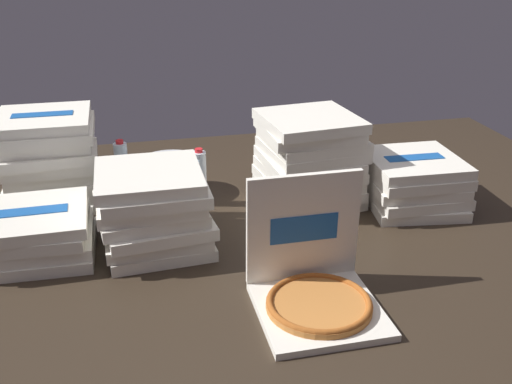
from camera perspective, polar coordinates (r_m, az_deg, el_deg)
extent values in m
cube|color=#2D2319|center=(2.27, 0.06, -4.51)|extent=(3.20, 2.40, 0.02)
cube|color=silver|center=(1.86, 5.90, -10.99)|extent=(0.36, 0.36, 0.02)
cylinder|color=#B77033|center=(1.85, 5.93, -10.47)|extent=(0.32, 0.32, 0.02)
torus|color=#9C501E|center=(1.84, 5.94, -10.24)|extent=(0.31, 0.31, 0.02)
cube|color=silver|center=(1.90, 4.46, -3.31)|extent=(0.36, 0.03, 0.36)
cube|color=#19519E|center=(1.89, 4.56, -3.45)|extent=(0.22, 0.01, 0.09)
cube|color=silver|center=(2.28, -19.40, -5.01)|extent=(0.37, 0.37, 0.04)
cube|color=silver|center=(2.27, -19.60, -3.99)|extent=(0.36, 0.36, 0.04)
cube|color=#19519E|center=(2.26, -19.68, -3.50)|extent=(0.24, 0.07, 0.00)
cube|color=silver|center=(2.25, -20.17, -3.16)|extent=(0.38, 0.38, 0.04)
cube|color=silver|center=(2.23, -20.19, -2.20)|extent=(0.37, 0.37, 0.04)
cube|color=#19519E|center=(2.22, -20.27, -1.68)|extent=(0.24, 0.07, 0.00)
cube|color=silver|center=(2.57, 4.97, -0.34)|extent=(0.41, 0.41, 0.04)
cube|color=#19519E|center=(2.56, 4.99, 0.11)|extent=(0.24, 0.10, 0.00)
cube|color=silver|center=(2.54, 4.93, 0.38)|extent=(0.41, 0.41, 0.04)
cube|color=silver|center=(2.53, 4.82, 1.30)|extent=(0.40, 0.40, 0.04)
cube|color=silver|center=(2.51, 4.98, 2.15)|extent=(0.40, 0.40, 0.04)
cube|color=#19519E|center=(2.50, 4.99, 2.62)|extent=(0.24, 0.09, 0.00)
cube|color=silver|center=(2.49, 4.95, 3.05)|extent=(0.38, 0.38, 0.04)
cube|color=#19519E|center=(2.49, 4.96, 3.53)|extent=(0.24, 0.08, 0.00)
cube|color=silver|center=(2.49, 5.22, 3.99)|extent=(0.40, 0.40, 0.04)
cube|color=#19519E|center=(2.48, 5.24, 4.47)|extent=(0.24, 0.09, 0.00)
cube|color=silver|center=(2.48, 5.31, 4.92)|extent=(0.39, 0.39, 0.04)
cube|color=silver|center=(2.46, 4.92, 5.82)|extent=(0.37, 0.37, 0.04)
cube|color=silver|center=(2.44, 5.05, 6.66)|extent=(0.40, 0.40, 0.04)
cube|color=silver|center=(2.68, -18.22, -0.43)|extent=(0.38, 0.38, 0.04)
cube|color=silver|center=(2.68, -18.30, 0.51)|extent=(0.36, 0.36, 0.04)
cube|color=silver|center=(2.66, -18.47, 1.27)|extent=(0.36, 0.36, 0.04)
cube|color=#19519E|center=(2.65, -18.53, 1.71)|extent=(0.24, 0.07, 0.00)
cube|color=silver|center=(2.65, -18.55, 2.20)|extent=(0.38, 0.38, 0.04)
cube|color=#19519E|center=(2.65, -18.61, 2.65)|extent=(0.24, 0.08, 0.00)
cube|color=silver|center=(2.63, -18.58, 2.95)|extent=(0.37, 0.37, 0.04)
cube|color=#19519E|center=(2.62, -18.65, 3.41)|extent=(0.24, 0.07, 0.00)
cube|color=silver|center=(2.61, -18.97, 3.71)|extent=(0.38, 0.38, 0.04)
cube|color=silver|center=(2.62, -19.15, 4.70)|extent=(0.36, 0.36, 0.04)
cube|color=silver|center=(2.59, -18.97, 5.52)|extent=(0.36, 0.36, 0.04)
cube|color=#19519E|center=(2.58, -19.03, 5.99)|extent=(0.24, 0.07, 0.00)
cube|color=silver|center=(2.59, -19.35, 6.41)|extent=(0.37, 0.37, 0.04)
cube|color=#19519E|center=(2.58, -19.41, 6.88)|extent=(0.24, 0.07, 0.00)
cube|color=silver|center=(2.23, -9.18, -4.48)|extent=(0.39, 0.39, 0.04)
cube|color=silver|center=(2.22, -9.40, -3.49)|extent=(0.37, 0.37, 0.04)
cube|color=silver|center=(2.19, -9.29, -2.67)|extent=(0.40, 0.40, 0.04)
cube|color=silver|center=(2.18, -9.95, -1.55)|extent=(0.39, 0.39, 0.04)
cube|color=silver|center=(2.17, -9.89, -0.55)|extent=(0.36, 0.36, 0.04)
cube|color=silver|center=(2.14, -9.56, 0.37)|extent=(0.36, 0.36, 0.04)
cube|color=#19519E|center=(2.13, -9.60, 0.92)|extent=(0.24, 0.07, 0.00)
cube|color=silver|center=(2.13, -10.06, 1.48)|extent=(0.36, 0.36, 0.04)
cube|color=silver|center=(2.59, 14.46, -0.83)|extent=(0.41, 0.41, 0.04)
cube|color=silver|center=(2.57, 14.47, 0.03)|extent=(0.37, 0.37, 0.04)
cube|color=#19519E|center=(2.57, 14.52, 0.49)|extent=(0.24, 0.07, 0.00)
cube|color=silver|center=(2.57, 14.44, 0.96)|extent=(0.40, 0.40, 0.04)
cube|color=silver|center=(2.54, 14.58, 1.76)|extent=(0.38, 0.38, 0.04)
cube|color=silver|center=(2.54, 14.58, 2.69)|extent=(0.38, 0.38, 0.04)
cube|color=#19519E|center=(2.53, 14.64, 3.16)|extent=(0.24, 0.07, 0.00)
cylinder|color=#B7BABF|center=(2.63, -8.02, 1.46)|extent=(0.26, 0.26, 0.15)
cylinder|color=white|center=(2.39, -8.98, 0.00)|extent=(0.06, 0.06, 0.23)
cylinder|color=#239951|center=(2.34, -9.16, 2.72)|extent=(0.03, 0.03, 0.02)
cylinder|color=white|center=(2.50, -5.29, 1.29)|extent=(0.06, 0.06, 0.23)
cylinder|color=red|center=(2.46, -5.40, 3.90)|extent=(0.03, 0.03, 0.02)
cylinder|color=silver|center=(2.65, -12.45, 2.14)|extent=(0.06, 0.06, 0.23)
cylinder|color=red|center=(2.61, -12.68, 4.62)|extent=(0.03, 0.03, 0.02)
cylinder|color=silver|center=(2.40, -5.87, 0.31)|extent=(0.06, 0.06, 0.23)
cylinder|color=white|center=(2.36, -5.99, 3.02)|extent=(0.03, 0.03, 0.02)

